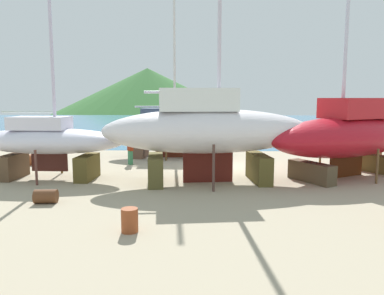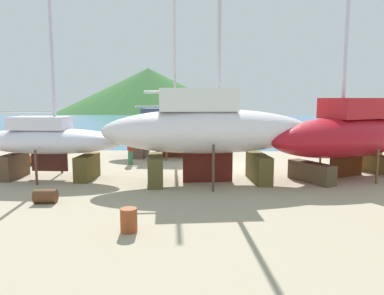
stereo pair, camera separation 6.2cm
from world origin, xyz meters
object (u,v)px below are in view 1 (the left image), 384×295
(sailboat_small_center, at_px, (48,142))
(barrel_tipped_right, at_px, (130,220))
(sailboat_large_starboard, at_px, (348,135))
(barrel_rust_mid, at_px, (28,160))
(barrel_tipped_left, at_px, (377,153))
(sailboat_mid_port, at_px, (169,129))
(sailboat_far_slipway, at_px, (207,130))
(barrel_tipped_center, at_px, (46,196))
(worker, at_px, (130,150))

(sailboat_small_center, relative_size, barrel_tipped_right, 15.45)
(sailboat_large_starboard, bearing_deg, barrel_rust_mid, -38.29)
(barrel_rust_mid, xyz_separation_m, barrel_tipped_right, (8.65, -11.28, 0.04))
(barrel_tipped_left, bearing_deg, sailboat_small_center, -161.89)
(sailboat_large_starboard, height_order, sailboat_mid_port, sailboat_large_starboard)
(sailboat_far_slipway, bearing_deg, sailboat_large_starboard, 4.68)
(barrel_tipped_center, relative_size, barrel_tipped_right, 1.15)
(barrel_tipped_center, bearing_deg, worker, 79.54)
(sailboat_mid_port, relative_size, worker, 8.37)
(sailboat_far_slipway, bearing_deg, worker, 127.62)
(sailboat_large_starboard, relative_size, barrel_tipped_right, 22.58)
(sailboat_large_starboard, relative_size, barrel_rust_mid, 21.62)
(sailboat_mid_port, bearing_deg, barrel_rust_mid, -154.65)
(sailboat_large_starboard, height_order, barrel_rust_mid, sailboat_large_starboard)
(sailboat_small_center, bearing_deg, sailboat_far_slipway, -1.97)
(sailboat_large_starboard, relative_size, worker, 9.83)
(barrel_tipped_center, bearing_deg, barrel_tipped_right, -37.61)
(sailboat_large_starboard, xyz_separation_m, barrel_tipped_right, (-9.85, -8.57, -1.87))
(sailboat_mid_port, xyz_separation_m, barrel_tipped_right, (0.21, -14.80, -1.59))
(sailboat_far_slipway, height_order, barrel_tipped_left, sailboat_far_slipway)
(worker, height_order, barrel_rust_mid, worker)
(sailboat_small_center, distance_m, sailboat_mid_port, 9.11)
(barrel_tipped_right, bearing_deg, worker, 101.26)
(barrel_tipped_left, height_order, barrel_tipped_right, barrel_tipped_left)
(barrel_tipped_left, distance_m, barrel_tipped_center, 20.90)
(sailboat_far_slipway, bearing_deg, barrel_rust_mid, 151.71)
(sailboat_mid_port, bearing_deg, barrel_tipped_center, -105.07)
(barrel_tipped_left, bearing_deg, sailboat_mid_port, 176.51)
(sailboat_mid_port, bearing_deg, barrel_tipped_right, -86.49)
(sailboat_small_center, xyz_separation_m, barrel_rust_mid, (-2.94, 3.74, -1.60))
(worker, relative_size, barrel_tipped_center, 2.00)
(barrel_tipped_right, bearing_deg, barrel_tipped_left, 45.14)
(sailboat_large_starboard, bearing_deg, sailboat_mid_port, -61.73)
(sailboat_small_center, xyz_separation_m, sailboat_large_starboard, (15.56, 1.03, 0.31))
(barrel_rust_mid, distance_m, barrel_tipped_left, 22.68)
(sailboat_large_starboard, xyz_separation_m, barrel_tipped_left, (4.02, 5.38, -1.77))
(sailboat_far_slipway, relative_size, barrel_tipped_left, 16.30)
(sailboat_far_slipway, distance_m, worker, 7.01)
(sailboat_mid_port, distance_m, barrel_tipped_center, 12.44)
(sailboat_small_center, xyz_separation_m, worker, (3.36, 4.29, -1.04))
(sailboat_far_slipway, xyz_separation_m, worker, (-4.79, 4.82, -1.71))
(sailboat_large_starboard, relative_size, barrel_tipped_left, 18.02)
(sailboat_mid_port, distance_m, worker, 3.82)
(sailboat_far_slipway, distance_m, barrel_rust_mid, 12.10)
(sailboat_far_slipway, xyz_separation_m, barrel_tipped_right, (-2.44, -7.01, -2.23))
(sailboat_far_slipway, relative_size, sailboat_mid_port, 1.06)
(worker, bearing_deg, sailboat_large_starboard, -48.56)
(barrel_rust_mid, xyz_separation_m, barrel_tipped_center, (4.68, -8.22, -0.06))
(worker, xyz_separation_m, barrel_tipped_left, (16.23, 2.11, -0.43))
(worker, distance_m, barrel_tipped_center, 8.94)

